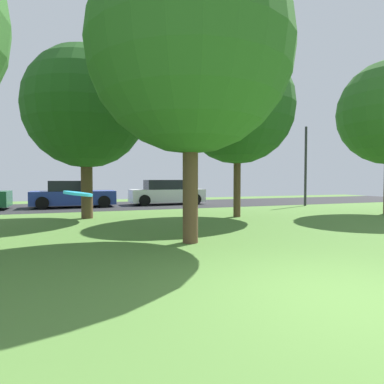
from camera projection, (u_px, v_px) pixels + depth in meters
ground_plane at (350, 298)px, 4.22m from camera, size 44.00×44.00×0.00m
road_strip at (131, 205)px, 19.21m from camera, size 44.00×6.40×0.01m
birch_tree_lone at (237, 107)px, 13.18m from camera, size 4.55×4.55×6.69m
oak_tree_left at (190, 51)px, 7.75m from camera, size 4.84×4.84×6.97m
oak_tree_right at (86, 108)px, 12.68m from camera, size 4.64×4.64×6.61m
frisbee_disc at (78, 194)px, 3.16m from camera, size 0.30×0.30×0.06m
parked_car_blue at (73, 195)px, 17.90m from camera, size 4.32×2.07×1.44m
parked_car_white at (166, 193)px, 19.91m from camera, size 4.41×1.92×1.48m
street_lamp_post at (306, 166)px, 18.79m from camera, size 0.14×0.14×4.50m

